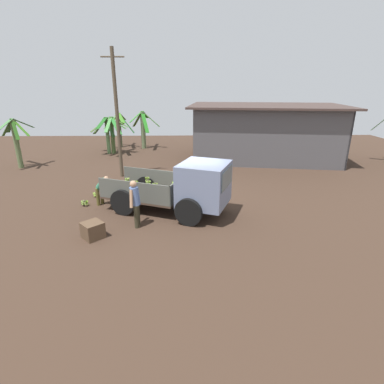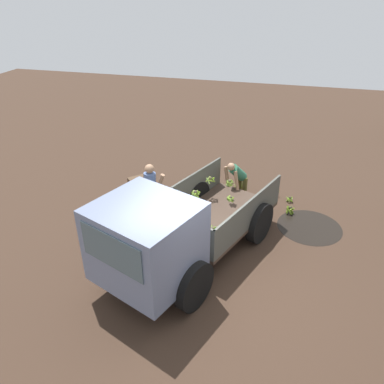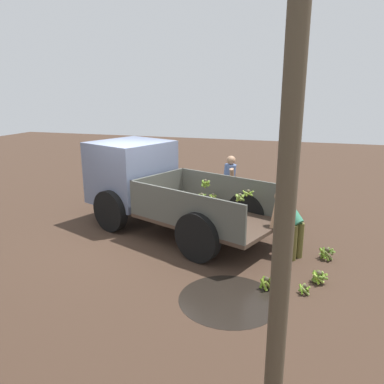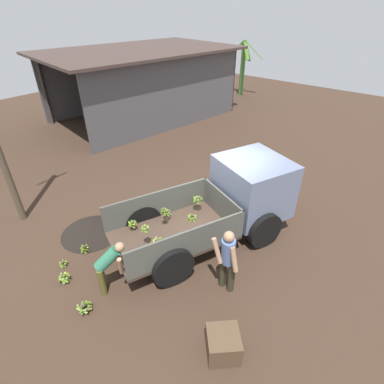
% 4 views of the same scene
% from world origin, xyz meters
% --- Properties ---
extents(ground, '(36.00, 36.00, 0.00)m').
position_xyz_m(ground, '(0.00, 0.00, 0.00)').
color(ground, '#3C2A1F').
extents(mud_patch_0, '(1.62, 1.62, 0.01)m').
position_xyz_m(mud_patch_0, '(-2.69, 2.17, 0.00)').
color(mud_patch_0, black).
rests_on(mud_patch_0, ground).
extents(cargo_truck, '(5.02, 3.38, 2.02)m').
position_xyz_m(cargo_truck, '(0.04, -0.77, 1.08)').
color(cargo_truck, '#463429').
rests_on(cargo_truck, ground).
extents(warehouse_shed, '(10.35, 7.32, 3.43)m').
position_xyz_m(warehouse_shed, '(5.47, 8.25, 2.47)').
color(warehouse_shed, '#504E52').
rests_on(warehouse_shed, ground).
extents(banana_palm_0, '(1.97, 2.25, 3.36)m').
position_xyz_m(banana_palm_0, '(12.35, 6.67, 1.78)').
color(banana_palm_0, '#4E823C').
rests_on(banana_palm_0, ground).
extents(person_foreground_visitor, '(0.35, 0.67, 1.65)m').
position_xyz_m(person_foreground_visitor, '(-1.86, -1.76, 0.91)').
color(person_foreground_visitor, '#332F1F').
rests_on(person_foreground_visitor, ground).
extents(person_worker_loading, '(0.72, 0.70, 1.28)m').
position_xyz_m(person_worker_loading, '(-3.48, 0.17, 0.75)').
color(person_worker_loading, brown).
rests_on(person_worker_loading, ground).
extents(banana_bunch_on_ground_0, '(0.24, 0.24, 0.23)m').
position_xyz_m(banana_bunch_on_ground_0, '(-3.22, 1.66, 0.12)').
color(banana_bunch_on_ground_0, '#413B2A').
rests_on(banana_bunch_on_ground_0, ground).
extents(banana_bunch_on_ground_1, '(0.31, 0.31, 0.25)m').
position_xyz_m(banana_bunch_on_ground_1, '(-4.23, 0.14, 0.14)').
color(banana_bunch_on_ground_1, '#453E2D').
rests_on(banana_bunch_on_ground_1, ground).
extents(banana_bunch_on_ground_2, '(0.29, 0.31, 0.23)m').
position_xyz_m(banana_bunch_on_ground_2, '(-4.07, 1.18, 0.12)').
color(banana_bunch_on_ground_2, brown).
rests_on(banana_bunch_on_ground_2, ground).
extents(banana_bunch_on_ground_3, '(0.21, 0.21, 0.18)m').
position_xyz_m(banana_bunch_on_ground_3, '(-3.84, 1.63, 0.09)').
color(banana_bunch_on_ground_3, '#4A4330').
rests_on(banana_bunch_on_ground_3, ground).
extents(wooden_crate_0, '(0.83, 0.83, 0.52)m').
position_xyz_m(wooden_crate_0, '(-3.12, -2.56, 0.26)').
color(wooden_crate_0, brown).
rests_on(wooden_crate_0, ground).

